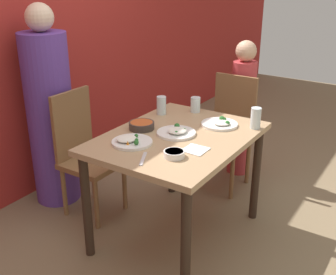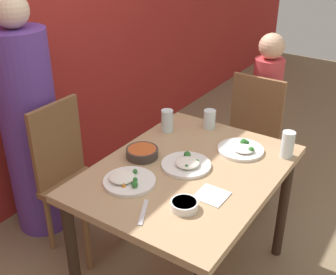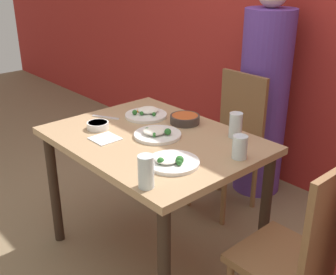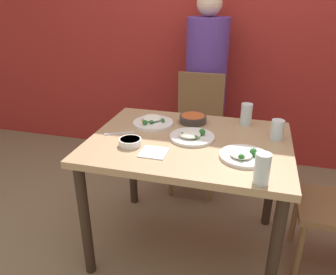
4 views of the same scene
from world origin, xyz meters
name	(u,v)px [view 2 (image 2 of 4)]	position (x,y,z in m)	size (l,w,h in m)	color
dining_table	(188,185)	(0.00, 0.00, 0.68)	(1.15, 0.87, 0.78)	tan
chair_adult_spot	(73,175)	(-0.09, 0.78, 0.51)	(0.40, 0.40, 0.96)	brown
chair_child_spot	(248,142)	(0.92, 0.05, 0.51)	(0.40, 0.40, 0.96)	brown
person_adult	(31,130)	(-0.09, 1.12, 0.73)	(0.36, 0.36, 1.58)	#5B3893
person_child	(264,118)	(1.19, 0.05, 0.59)	(0.21, 0.21, 1.23)	#C63D42
bowl_curry	(142,152)	(-0.03, 0.27, 0.80)	(0.18, 0.18, 0.05)	#3D332D
plate_rice_adult	(242,149)	(0.32, -0.15, 0.79)	(0.26, 0.26, 0.06)	white
plate_rice_child	(187,164)	(0.01, 0.02, 0.79)	(0.26, 0.26, 0.06)	white
plate_noodles	(128,180)	(-0.28, 0.18, 0.79)	(0.26, 0.26, 0.05)	white
bowl_rice_small	(184,205)	(-0.30, -0.16, 0.80)	(0.12, 0.12, 0.04)	white
glass_water_tall	(167,121)	(0.30, 0.33, 0.85)	(0.07, 0.07, 0.14)	silver
glass_water_short	(288,144)	(0.40, -0.38, 0.85)	(0.07, 0.07, 0.15)	silver
glass_water_center	(210,119)	(0.48, 0.14, 0.84)	(0.07, 0.07, 0.12)	silver
napkin_folded	(212,195)	(-0.15, -0.22, 0.78)	(0.14, 0.14, 0.01)	white
fork_steel	(143,212)	(-0.43, -0.03, 0.78)	(0.17, 0.10, 0.01)	silver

